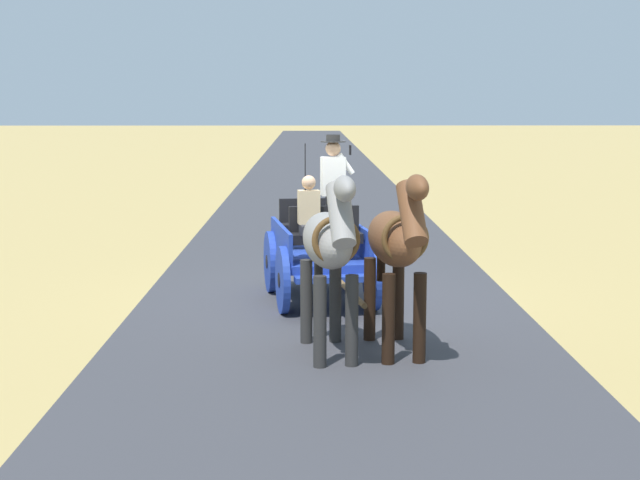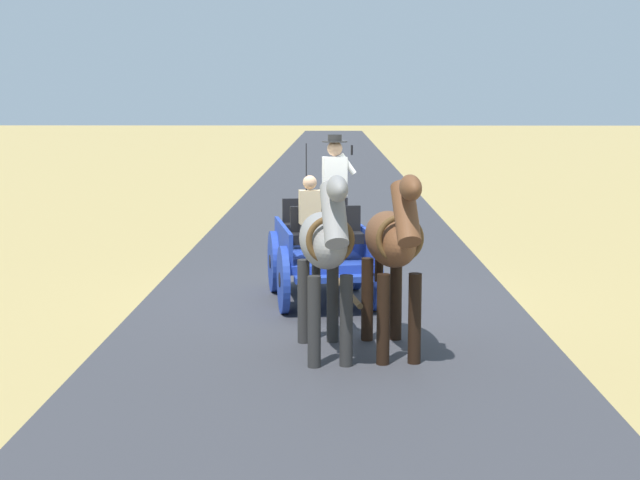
{
  "view_description": "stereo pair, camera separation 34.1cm",
  "coord_description": "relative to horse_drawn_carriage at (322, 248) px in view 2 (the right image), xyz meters",
  "views": [
    {
      "loc": [
        0.28,
        13.94,
        2.99
      ],
      "look_at": [
        0.13,
        1.27,
        1.1
      ],
      "focal_mm": 52.72,
      "sensor_mm": 36.0,
      "label": 1
    },
    {
      "loc": [
        -0.06,
        13.94,
        2.99
      ],
      "look_at": [
        0.13,
        1.27,
        1.1
      ],
      "focal_mm": 52.72,
      "sensor_mm": 36.0,
      "label": 2
    }
  ],
  "objects": [
    {
      "name": "road_surface",
      "position": [
        -0.11,
        -0.15,
        -0.81
      ],
      "size": [
        5.63,
        160.0,
        0.01
      ],
      "primitive_type": "cube",
      "color": "#38383D",
      "rests_on": "ground"
    },
    {
      "name": "horse_off_side",
      "position": [
        -0.07,
        3.06,
        0.51
      ],
      "size": [
        0.77,
        2.15,
        2.21
      ],
      "color": "gray",
      "rests_on": "ground"
    },
    {
      "name": "horse_drawn_carriage",
      "position": [
        0.0,
        0.0,
        0.0
      ],
      "size": [
        1.77,
        4.51,
        2.5
      ],
      "color": "#1E3899",
      "rests_on": "ground"
    },
    {
      "name": "ground_plane",
      "position": [
        -0.11,
        -0.15,
        -0.82
      ],
      "size": [
        200.0,
        200.0,
        0.0
      ],
      "primitive_type": "plane",
      "color": "tan"
    },
    {
      "name": "horse_near_side",
      "position": [
        -0.86,
        2.93,
        0.51
      ],
      "size": [
        0.76,
        2.15,
        2.21
      ],
      "color": "brown",
      "rests_on": "ground"
    }
  ]
}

